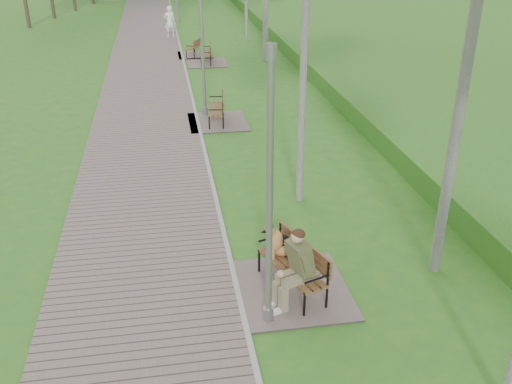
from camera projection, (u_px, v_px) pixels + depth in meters
walkway at (146, 82)px, 23.76m from camera, size 3.50×67.00×0.04m
kerb at (188, 81)px, 24.02m from camera, size 0.10×67.00×0.05m
embankment at (470, 78)px, 24.49m from camera, size 14.00×70.00×1.60m
bench_main at (289, 270)px, 10.32m from camera, size 2.01×2.24×1.76m
bench_second at (217, 116)px, 19.10m from camera, size 1.92×2.14×1.18m
bench_third at (194, 52)px, 28.34m from camera, size 1.70×1.89×1.04m
bench_far at (206, 59)px, 26.84m from camera, size 1.84×2.04×1.13m
lamp_post_near at (269, 207)px, 8.84m from camera, size 0.18×0.18×4.71m
lamp_post_second at (202, 47)px, 18.86m from camera, size 0.20×0.20×5.09m
pedestrian_near at (170, 22)px, 32.36m from camera, size 0.69×0.50×1.75m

